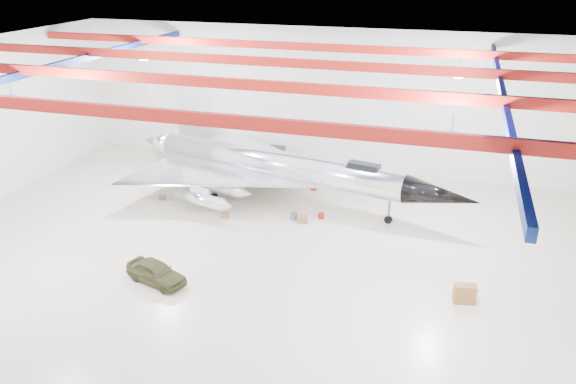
% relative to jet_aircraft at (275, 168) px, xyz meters
% --- Properties ---
extents(floor, '(40.00, 40.00, 0.00)m').
position_rel_jet_aircraft_xyz_m(floor, '(1.46, -7.54, -2.31)').
color(floor, beige).
rests_on(floor, ground).
extents(wall_back, '(40.00, 0.00, 40.00)m').
position_rel_jet_aircraft_xyz_m(wall_back, '(1.46, 7.46, 3.19)').
color(wall_back, silver).
rests_on(wall_back, floor).
extents(ceiling, '(40.00, 40.00, 0.00)m').
position_rel_jet_aircraft_xyz_m(ceiling, '(1.46, -7.54, 8.69)').
color(ceiling, '#0A0F38').
rests_on(ceiling, wall_back).
extents(ceiling_structure, '(39.50, 29.50, 1.08)m').
position_rel_jet_aircraft_xyz_m(ceiling_structure, '(1.46, -7.54, 8.01)').
color(ceiling_structure, maroon).
rests_on(ceiling_structure, ceiling).
extents(jet_aircraft, '(25.65, 17.45, 7.05)m').
position_rel_jet_aircraft_xyz_m(jet_aircraft, '(0.00, 0.00, 0.00)').
color(jet_aircraft, silver).
rests_on(jet_aircraft, floor).
extents(jeep, '(3.78, 2.41, 1.20)m').
position_rel_jet_aircraft_xyz_m(jeep, '(-2.55, -12.34, -1.71)').
color(jeep, '#3B3D1E').
rests_on(jeep, floor).
extents(desk, '(1.17, 0.75, 0.99)m').
position_rel_jet_aircraft_xyz_m(desk, '(12.96, -9.57, -1.82)').
color(desk, brown).
rests_on(desk, floor).
extents(crate_ply, '(0.49, 0.40, 0.34)m').
position_rel_jet_aircraft_xyz_m(crate_ply, '(-2.16, -4.01, -2.14)').
color(crate_ply, olive).
rests_on(crate_ply, floor).
extents(toolbox_red, '(0.50, 0.45, 0.29)m').
position_rel_jet_aircraft_xyz_m(toolbox_red, '(2.19, 2.33, -2.17)').
color(toolbox_red, maroon).
rests_on(toolbox_red, floor).
extents(engine_drum, '(0.50, 0.50, 0.41)m').
position_rel_jet_aircraft_xyz_m(engine_drum, '(2.20, -2.88, -2.11)').
color(engine_drum, '#59595B').
rests_on(engine_drum, floor).
extents(crate_small, '(0.51, 0.45, 0.30)m').
position_rel_jet_aircraft_xyz_m(crate_small, '(-7.61, -2.53, -2.16)').
color(crate_small, '#59595B').
rests_on(crate_small, floor).
extents(tool_chest, '(0.52, 0.52, 0.36)m').
position_rel_jet_aircraft_xyz_m(tool_chest, '(3.87, -2.25, -2.13)').
color(tool_chest, maroon).
rests_on(tool_chest, floor).
extents(oil_barrel, '(0.72, 0.62, 0.44)m').
position_rel_jet_aircraft_xyz_m(oil_barrel, '(2.87, -3.18, -2.09)').
color(oil_barrel, olive).
rests_on(oil_barrel, floor).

